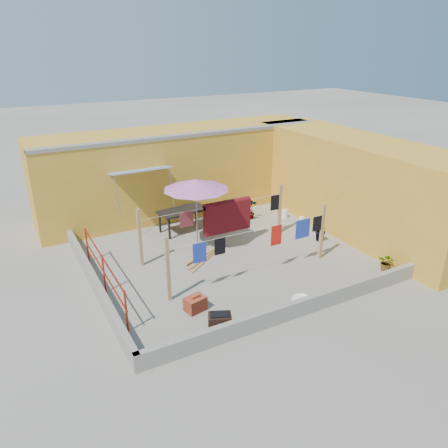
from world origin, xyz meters
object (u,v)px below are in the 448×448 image
Objects in this scene: water_jug_a at (285,214)px; water_jug_b at (301,221)px; outdoor_table at (183,212)px; plant_back_a at (217,210)px; white_basin at (301,299)px; brick_stack at (195,304)px; brazier at (220,323)px; green_hose at (231,213)px; patio_umbrella at (196,185)px.

water_jug_a reaches higher than water_jug_b.
plant_back_a is at bearing 11.50° from outdoor_table.
white_basin is 1.46× the size of water_jug_a.
brazier is (0.14, -1.05, 0.04)m from brick_stack.
water_jug_b is 3.16m from plant_back_a.
white_basin is at bearing -102.77° from green_hose.
white_basin is at bearing -81.58° from outdoor_table.
plant_back_a is at bearing 157.64° from water_jug_a.
white_basin is at bearing -96.20° from plant_back_a.
water_jug_b is at bearing -79.87° from water_jug_a.
green_hose is 0.91m from plant_back_a.
brazier is at bearing -105.59° from outdoor_table.
brick_stack is (-1.53, -3.10, -2.01)m from patio_umbrella.
patio_umbrella is 7.61× the size of water_jug_a.
patio_umbrella is 3.31× the size of plant_back_a.
brazier reaches higher than water_jug_a.
brazier is 7.51m from water_jug_a.
water_jug_a is (3.06, 4.98, 0.11)m from white_basin.
plant_back_a reaches higher than brick_stack.
white_basin is (2.59, -0.93, -0.14)m from brick_stack.
patio_umbrella reaches higher than brick_stack.
brazier is 1.22× the size of white_basin.
white_basin is at bearing -19.75° from brick_stack.
green_hose is 0.64× the size of plant_back_a.
white_basin is (0.84, -5.67, -0.68)m from outdoor_table.
brazier reaches higher than brick_stack.
brick_stack is at bearing -126.90° from green_hose.
brick_stack is 1.76× the size of water_jug_b.
plant_back_a is at bearing 63.00° from brazier.
plant_back_a reaches higher than water_jug_b.
patio_umbrella is 5.21× the size of white_basin.
outdoor_table is 2.86× the size of brazier.
plant_back_a reaches higher than white_basin.
brick_stack is 0.91× the size of brazier.
white_basin is 6.02m from plant_back_a.
water_jug_a is at bearing -38.53° from green_hose.
green_hose is (3.88, 6.40, -0.20)m from brazier.
white_basin is 1.58× the size of water_jug_b.
brick_stack reaches higher than green_hose.
water_jug_b is (4.05, -1.53, -0.58)m from outdoor_table.
brazier is at bearing -82.39° from brick_stack.
patio_umbrella is at bearing -178.62° from water_jug_b.
plant_back_a is at bearing 57.25° from brick_stack.
water_jug_a is at bearing -22.36° from plant_back_a.
brick_stack is at bearing -116.27° from patio_umbrella.
brazier is at bearing -121.21° from green_hose.
brick_stack is at bearing 97.61° from brazier.
water_jug_a is at bearing 100.13° from water_jug_b.
water_jug_a is 0.68× the size of green_hose.
water_jug_a is 2.10m from green_hose.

